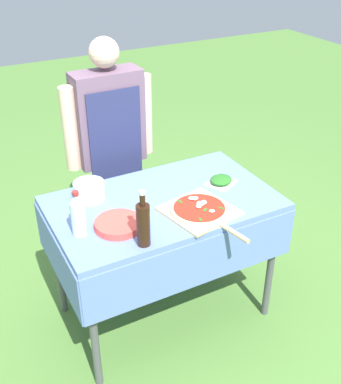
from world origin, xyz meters
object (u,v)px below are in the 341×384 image
(person_cook, at_px, (110,140))
(plate_stack, at_px, (118,224))
(pizza_on_peel, at_px, (200,210))
(herb_container, at_px, (221,180))
(oil_bottle, at_px, (143,224))
(mixing_tub, at_px, (89,191))
(prep_table, at_px, (163,215))
(water_bottle, at_px, (78,215))

(person_cook, bearing_deg, plate_stack, 70.06)
(pizza_on_peel, bearing_deg, herb_container, 26.68)
(person_cook, distance_m, oil_bottle, 0.98)
(person_cook, relative_size, pizza_on_peel, 2.90)
(herb_container, bearing_deg, mixing_tub, 165.09)
(person_cook, xyz_separation_m, mixing_tub, (-0.30, -0.45, -0.05))
(pizza_on_peel, xyz_separation_m, mixing_tub, (-0.46, 0.40, 0.04))
(oil_bottle, relative_size, herb_container, 1.41)
(prep_table, relative_size, oil_bottle, 4.24)
(person_cook, distance_m, mixing_tub, 0.54)
(plate_stack, bearing_deg, mixing_tub, 95.82)
(pizza_on_peel, distance_m, oil_bottle, 0.40)
(prep_table, xyz_separation_m, pizza_on_peel, (0.12, -0.20, 0.11))
(mixing_tub, bearing_deg, pizza_on_peel, -40.93)
(prep_table, relative_size, person_cook, 0.79)
(pizza_on_peel, bearing_deg, mixing_tub, 127.60)
(water_bottle, bearing_deg, mixing_tub, 61.83)
(person_cook, distance_m, herb_container, 0.77)
(oil_bottle, bearing_deg, pizza_on_peel, 16.21)
(person_cook, bearing_deg, prep_table, 92.97)
(water_bottle, distance_m, mixing_tub, 0.33)
(prep_table, xyz_separation_m, plate_stack, (-0.31, -0.12, 0.11))
(person_cook, distance_m, pizza_on_peel, 0.87)
(plate_stack, bearing_deg, oil_bottle, -74.47)
(pizza_on_peel, relative_size, water_bottle, 2.25)
(prep_table, distance_m, water_bottle, 0.55)
(person_cook, height_order, mixing_tub, person_cook)
(pizza_on_peel, xyz_separation_m, oil_bottle, (-0.38, -0.11, 0.10))
(prep_table, height_order, oil_bottle, oil_bottle)
(pizza_on_peel, height_order, water_bottle, water_bottle)
(prep_table, height_order, pizza_on_peel, pizza_on_peel)
(pizza_on_peel, bearing_deg, water_bottle, 158.33)
(plate_stack, bearing_deg, herb_container, 10.70)
(mixing_tub, bearing_deg, herb_container, -14.91)
(pizza_on_peel, height_order, plate_stack, pizza_on_peel)
(pizza_on_peel, bearing_deg, prep_table, 109.15)
(prep_table, relative_size, plate_stack, 5.08)
(person_cook, xyz_separation_m, herb_container, (0.42, -0.64, -0.08))
(plate_stack, bearing_deg, pizza_on_peel, -10.10)
(water_bottle, bearing_deg, prep_table, 9.83)
(oil_bottle, distance_m, herb_container, 0.72)
(pizza_on_peel, relative_size, oil_bottle, 1.85)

